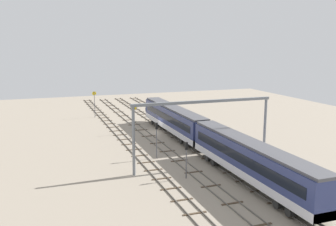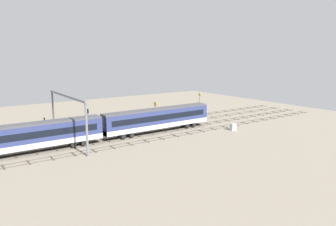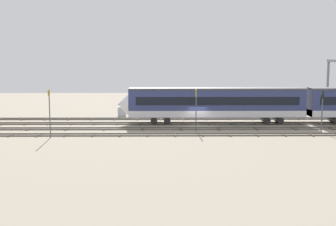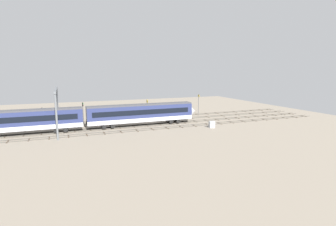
{
  "view_description": "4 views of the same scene",
  "coord_description": "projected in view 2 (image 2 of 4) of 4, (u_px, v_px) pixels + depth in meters",
  "views": [
    {
      "loc": [
        -62.13,
        19.98,
        15.73
      ],
      "look_at": [
        0.75,
        -2.48,
        3.22
      ],
      "focal_mm": 39.74,
      "sensor_mm": 36.0,
      "label": 1
    },
    {
      "loc": [
        -37.07,
        -54.34,
        15.64
      ],
      "look_at": [
        2.01,
        0.91,
        3.01
      ],
      "focal_mm": 33.33,
      "sensor_mm": 36.0,
      "label": 2
    },
    {
      "loc": [
        4.62,
        60.64,
        9.71
      ],
      "look_at": [
        4.01,
        0.55,
        1.86
      ],
      "focal_mm": 49.34,
      "sensor_mm": 36.0,
      "label": 3
    },
    {
      "loc": [
        -19.04,
        -59.24,
        12.44
      ],
      "look_at": [
        4.74,
        0.12,
        2.12
      ],
      "focal_mm": 28.21,
      "sensor_mm": 36.0,
      "label": 4
    }
  ],
  "objects": [
    {
      "name": "train",
      "position": [
        104.0,
        127.0,
        57.03
      ],
      "size": [
        50.4,
        3.24,
        4.8
      ],
      "color": "navy",
      "rests_on": "ground"
    },
    {
      "name": "track_with_train",
      "position": [
        169.0,
        130.0,
        65.73
      ],
      "size": [
        87.37,
        2.4,
        0.16
      ],
      "color": "#59544C",
      "rests_on": "ground"
    },
    {
      "name": "track_near_foreground",
      "position": [
        182.0,
        134.0,
        62.15
      ],
      "size": [
        87.37,
        2.4,
        0.16
      ],
      "color": "#59544C",
      "rests_on": "ground"
    },
    {
      "name": "signal_light_trackside_approach",
      "position": [
        45.0,
        126.0,
        56.81
      ],
      "size": [
        0.31,
        0.32,
        4.43
      ],
      "color": "#4C4C51",
      "rests_on": "ground"
    },
    {
      "name": "overhead_gantry",
      "position": [
        67.0,
        107.0,
        54.99
      ],
      "size": [
        0.4,
        18.92,
        8.74
      ],
      "color": "slate",
      "rests_on": "ground"
    },
    {
      "name": "signal_light_trackside_departure",
      "position": [
        88.0,
        118.0,
        62.32
      ],
      "size": [
        0.31,
        0.32,
        5.07
      ],
      "color": "#4C4C51",
      "rests_on": "ground"
    },
    {
      "name": "speed_sign_near_foreground",
      "position": [
        155.0,
        110.0,
        70.36
      ],
      "size": [
        0.14,
        1.01,
        5.25
      ],
      "color": "#4C4C51",
      "rests_on": "ground"
    },
    {
      "name": "track_middle",
      "position": [
        157.0,
        126.0,
        69.3
      ],
      "size": [
        87.37,
        2.4,
        0.16
      ],
      "color": "#59544C",
      "rests_on": "ground"
    },
    {
      "name": "ground_plane",
      "position": [
        163.0,
        128.0,
        67.53
      ],
      "size": [
        103.37,
        103.37,
        0.0
      ],
      "primitive_type": "plane",
      "color": "gray"
    },
    {
      "name": "speed_sign_mid_trackside",
      "position": [
        200.0,
        101.0,
        83.55
      ],
      "size": [
        0.14,
        0.86,
        5.64
      ],
      "color": "#4C4C51",
      "rests_on": "ground"
    },
    {
      "name": "relay_cabinet",
      "position": [
        233.0,
        127.0,
        65.52
      ],
      "size": [
        1.27,
        0.76,
        1.44
      ],
      "color": "#B2B7BC",
      "rests_on": "ground"
    },
    {
      "name": "track_second_far",
      "position": [
        147.0,
        123.0,
        72.88
      ],
      "size": [
        87.37,
        2.4,
        0.16
      ],
      "color": "#59544C",
      "rests_on": "ground"
    }
  ]
}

